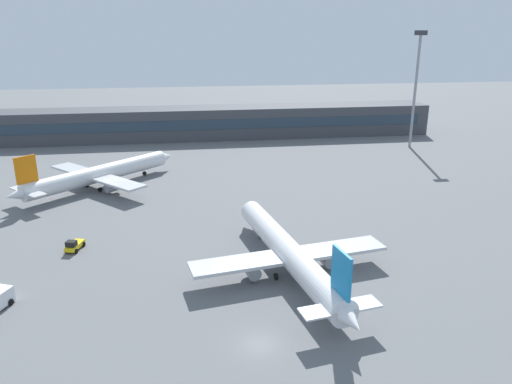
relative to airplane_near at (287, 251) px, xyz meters
name	(u,v)px	position (x,y,z in m)	size (l,w,h in m)	color
ground_plane	(226,209)	(-6.08, 24.52, -2.88)	(400.00, 400.00, 0.00)	slate
terminal_building	(207,123)	(-6.08, 86.57, 1.62)	(133.64, 12.13, 9.00)	#3F4247
airplane_near	(287,251)	(0.00, 0.00, 0.00)	(26.79, 38.03, 9.44)	white
airplane_mid	(101,174)	(-30.03, 41.12, 0.04)	(30.27, 28.80, 9.55)	white
baggage_tug_yellow	(74,245)	(-29.53, 10.63, -2.08)	(2.57, 3.87, 1.75)	yellow
floodlight_tower_west	(416,83)	(48.40, 65.90, 14.48)	(3.20, 0.80, 30.55)	gray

